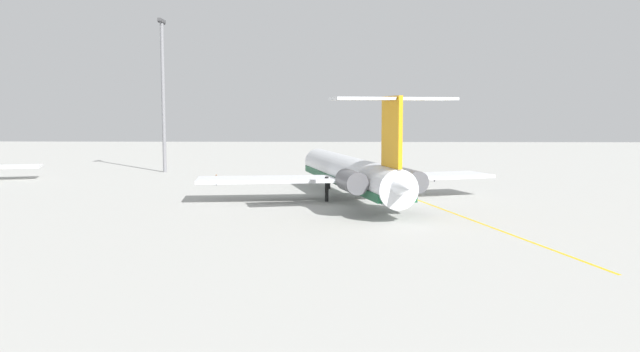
{
  "coord_description": "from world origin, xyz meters",
  "views": [
    {
      "loc": [
        -87.46,
        6.96,
        11.79
      ],
      "look_at": [
        1.75,
        9.45,
        3.17
      ],
      "focal_mm": 37.31,
      "sensor_mm": 36.0,
      "label": 1
    }
  ],
  "objects": [
    {
      "name": "ground",
      "position": [
        0.0,
        0.0,
        0.0
      ],
      "size": [
        350.09,
        350.09,
        0.0
      ],
      "primitive_type": "plane",
      "color": "#ADADA8"
    },
    {
      "name": "main_jetliner",
      "position": [
        0.49,
        5.14,
        3.68
      ],
      "size": [
        45.8,
        40.93,
        13.5
      ],
      "rotation": [
        0.0,
        0.0,
        0.24
      ],
      "color": "silver",
      "rests_on": "ground"
    },
    {
      "name": "ground_crew_near_nose",
      "position": [
        25.35,
        -9.37,
        1.06
      ],
      "size": [
        0.31,
        0.33,
        1.67
      ],
      "rotation": [
        0.0,
        0.0,
        0.75
      ],
      "color": "black",
      "rests_on": "ground"
    },
    {
      "name": "ground_crew_near_tail",
      "position": [
        18.59,
        26.67,
        1.12
      ],
      "size": [
        0.45,
        0.28,
        1.77
      ],
      "rotation": [
        0.0,
        0.0,
        4.71
      ],
      "color": "black",
      "rests_on": "ground"
    },
    {
      "name": "safety_cone_nose",
      "position": [
        30.32,
        -4.47,
        0.28
      ],
      "size": [
        0.4,
        0.4,
        0.55
      ],
      "primitive_type": "cone",
      "color": "#EA590F",
      "rests_on": "ground"
    },
    {
      "name": "safety_cone_wingtip",
      "position": [
        27.1,
        -1.82,
        0.28
      ],
      "size": [
        0.4,
        0.4,
        0.55
      ],
      "primitive_type": "cone",
      "color": "#EA590F",
      "rests_on": "ground"
    },
    {
      "name": "safety_cone_tail",
      "position": [
        20.57,
        29.01,
        0.28
      ],
      "size": [
        0.4,
        0.4,
        0.55
      ],
      "primitive_type": "cone",
      "color": "#EA590F",
      "rests_on": "ground"
    },
    {
      "name": "taxiway_centreline",
      "position": [
        1.75,
        -3.61,
        0.0
      ],
      "size": [
        82.89,
        20.14,
        0.01
      ],
      "primitive_type": "cube",
      "rotation": [
        0.0,
        0.0,
        0.23
      ],
      "color": "gold",
      "rests_on": "ground"
    },
    {
      "name": "light_mast",
      "position": [
        41.69,
        41.1,
        16.03
      ],
      "size": [
        4.0,
        0.7,
        29.59
      ],
      "color": "slate",
      "rests_on": "ground"
    }
  ]
}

